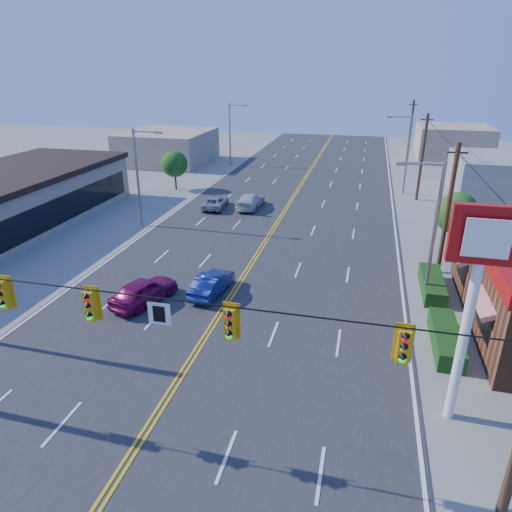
% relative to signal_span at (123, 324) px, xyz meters
% --- Properties ---
extents(ground, '(160.00, 160.00, 0.00)m').
position_rel_signal_span_xyz_m(ground, '(0.12, 0.00, -4.89)').
color(ground, gray).
rests_on(ground, ground).
extents(road, '(20.00, 120.00, 0.06)m').
position_rel_signal_span_xyz_m(road, '(0.12, 20.00, -4.86)').
color(road, '#2D2D30').
rests_on(road, ground).
extents(signal_span, '(24.32, 0.34, 9.00)m').
position_rel_signal_span_xyz_m(signal_span, '(0.00, 0.00, 0.00)').
color(signal_span, '#47301E').
rests_on(signal_span, ground).
extents(kfc_pylon, '(2.20, 0.36, 8.50)m').
position_rel_signal_span_xyz_m(kfc_pylon, '(11.12, 4.00, 1.16)').
color(kfc_pylon, white).
rests_on(kfc_pylon, ground).
extents(streetlight_se, '(2.55, 0.25, 8.00)m').
position_rel_signal_span_xyz_m(streetlight_se, '(10.91, 14.00, -0.37)').
color(streetlight_se, gray).
rests_on(streetlight_se, ground).
extents(streetlight_ne, '(2.55, 0.25, 8.00)m').
position_rel_signal_span_xyz_m(streetlight_ne, '(10.91, 38.00, -0.37)').
color(streetlight_ne, gray).
rests_on(streetlight_ne, ground).
extents(streetlight_sw, '(2.55, 0.25, 8.00)m').
position_rel_signal_span_xyz_m(streetlight_sw, '(-10.67, 22.00, -0.37)').
color(streetlight_sw, gray).
rests_on(streetlight_sw, ground).
extents(streetlight_nw, '(2.55, 0.25, 8.00)m').
position_rel_signal_span_xyz_m(streetlight_nw, '(-10.67, 48.00, -0.37)').
color(streetlight_nw, gray).
rests_on(streetlight_nw, ground).
extents(utility_pole_near, '(0.28, 0.28, 8.40)m').
position_rel_signal_span_xyz_m(utility_pole_near, '(12.32, 18.00, -0.69)').
color(utility_pole_near, '#47301E').
rests_on(utility_pole_near, ground).
extents(utility_pole_mid, '(0.28, 0.28, 8.40)m').
position_rel_signal_span_xyz_m(utility_pole_mid, '(12.32, 36.00, -0.69)').
color(utility_pole_mid, '#47301E').
rests_on(utility_pole_mid, ground).
extents(utility_pole_far, '(0.28, 0.28, 8.40)m').
position_rel_signal_span_xyz_m(utility_pole_far, '(12.32, 54.00, -0.69)').
color(utility_pole_far, '#47301E').
rests_on(utility_pole_far, ground).
extents(tree_kfc_rear, '(2.94, 2.94, 4.41)m').
position_rel_signal_span_xyz_m(tree_kfc_rear, '(13.62, 22.00, -1.95)').
color(tree_kfc_rear, '#47301E').
rests_on(tree_kfc_rear, ground).
extents(tree_west, '(2.80, 2.80, 4.20)m').
position_rel_signal_span_xyz_m(tree_west, '(-12.88, 34.00, -2.09)').
color(tree_west, '#47301E').
rests_on(tree_west, ground).
extents(bld_west_far, '(11.00, 12.00, 4.20)m').
position_rel_signal_span_xyz_m(bld_west_far, '(-19.88, 48.00, -2.79)').
color(bld_west_far, tan).
rests_on(bld_west_far, ground).
extents(bld_east_far, '(10.00, 10.00, 4.40)m').
position_rel_signal_span_xyz_m(bld_east_far, '(19.12, 62.00, -2.69)').
color(bld_east_far, tan).
rests_on(bld_east_far, ground).
extents(car_magenta, '(2.99, 4.64, 1.47)m').
position_rel_signal_span_xyz_m(car_magenta, '(-4.45, 9.55, -4.15)').
color(car_magenta, '#7C0D49').
rests_on(car_magenta, ground).
extents(car_blue, '(1.75, 4.07, 1.30)m').
position_rel_signal_span_xyz_m(car_blue, '(-1.07, 11.49, -4.23)').
color(car_blue, navy).
rests_on(car_blue, ground).
extents(car_white, '(2.07, 4.75, 1.36)m').
position_rel_signal_span_xyz_m(car_white, '(-3.25, 29.05, -4.21)').
color(car_white, silver).
rests_on(car_white, ground).
extents(car_silver, '(2.24, 4.28, 1.15)m').
position_rel_signal_span_xyz_m(car_silver, '(-6.44, 28.20, -4.31)').
color(car_silver, '#AFB0B4').
rests_on(car_silver, ground).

